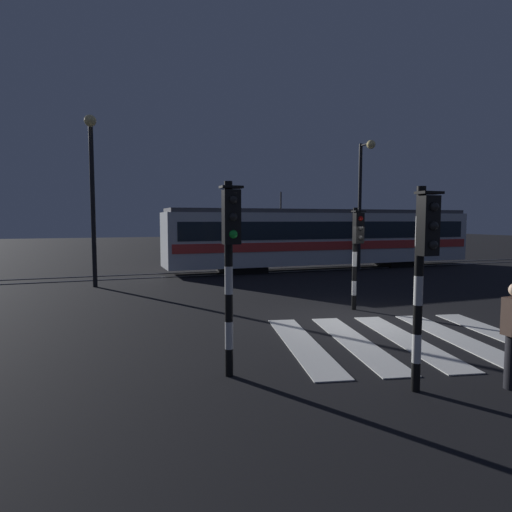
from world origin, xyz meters
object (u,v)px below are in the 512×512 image
traffic_light_median_centre (357,243)px  tram (325,237)px  street_lamp_trackside_right (363,189)px  traffic_light_kerb_mid_left (423,258)px  traffic_light_corner_near_left (230,249)px  street_lamp_trackside_left (92,180)px

traffic_light_median_centre → tram: 11.19m
street_lamp_trackside_right → traffic_light_median_centre: bearing=-124.3°
traffic_light_kerb_mid_left → tram: 17.53m
traffic_light_corner_near_left → street_lamp_trackside_left: street_lamp_trackside_left is taller
traffic_light_median_centre → street_lamp_trackside_right: (5.75, 8.42, 2.24)m
street_lamp_trackside_left → street_lamp_trackside_right: bearing=5.1°
traffic_light_corner_near_left → street_lamp_trackside_right: street_lamp_trackside_right is taller
traffic_light_kerb_mid_left → traffic_light_corner_near_left: size_ratio=0.96×
traffic_light_corner_near_left → tram: tram is taller
street_lamp_trackside_left → street_lamp_trackside_right: (13.06, 1.16, 0.03)m
traffic_light_corner_near_left → street_lamp_trackside_left: bearing=100.8°
street_lamp_trackside_right → tram: (-1.20, 1.80, -2.51)m
traffic_light_corner_near_left → tram: (9.69, 14.35, -0.46)m
traffic_light_median_centre → tram: size_ratio=0.17×
traffic_light_corner_near_left → traffic_light_median_centre: bearing=38.9°
traffic_light_kerb_mid_left → traffic_light_median_centre: bearing=66.2°
traffic_light_kerb_mid_left → street_lamp_trackside_left: 14.05m
traffic_light_kerb_mid_left → street_lamp_trackside_right: street_lamp_trackside_right is taller
street_lamp_trackside_right → tram: street_lamp_trackside_right is taller
traffic_light_corner_near_left → street_lamp_trackside_left: size_ratio=0.51×
traffic_light_median_centre → traffic_light_kerb_mid_left: bearing=-113.8°
traffic_light_corner_near_left → traffic_light_median_centre: size_ratio=1.09×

